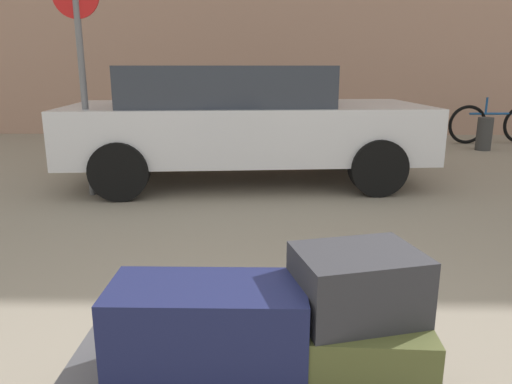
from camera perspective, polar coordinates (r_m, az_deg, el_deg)
name	(u,v)px	position (r m, az deg, el deg)	size (l,w,h in m)	color
luggage_cart	(250,382)	(1.93, -0.76, -21.54)	(1.35, 0.72, 0.34)	#4C4C51
suitcase_olive_center	(354,342)	(1.85, 11.50, -16.91)	(0.50, 0.43, 0.22)	#4C5128
duffel_bag_navy_stacked_top	(208,332)	(1.76, -5.71, -16.08)	(0.68, 0.32, 0.35)	#191E47
duffel_bag_charcoal_topmost_pile	(357,284)	(1.75, 11.88, -10.53)	(0.42, 0.32, 0.24)	#2D2D33
parked_car	(242,121)	(6.06, -1.67, 8.42)	(4.44, 2.22, 1.42)	silver
bicycle_leaning	(495,124)	(10.18, 26.38, 7.23)	(1.76, 0.14, 0.96)	black
bollard_kerb_near	(393,134)	(8.77, 15.89, 6.64)	(0.26, 0.26, 0.57)	#383838
bollard_kerb_mid	(484,134)	(9.29, 25.34, 6.22)	(0.26, 0.26, 0.57)	#383838
no_parking_sign	(81,60)	(5.62, -19.94, 14.42)	(0.50, 0.07, 2.39)	slate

